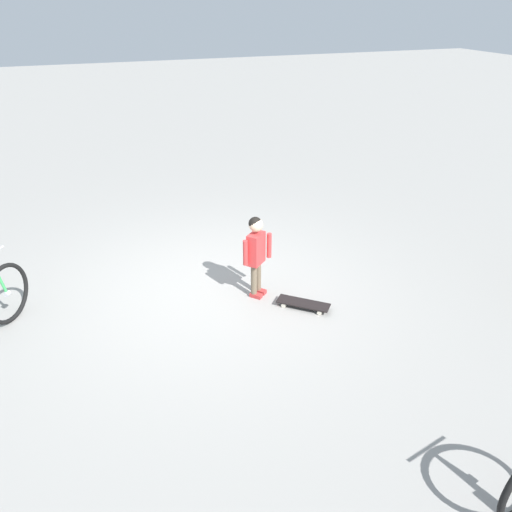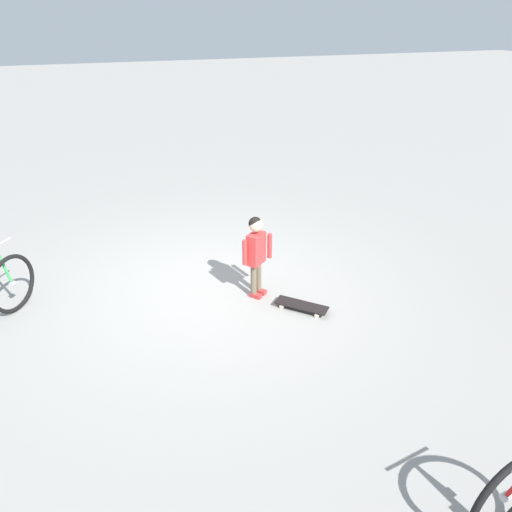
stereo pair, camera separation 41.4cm
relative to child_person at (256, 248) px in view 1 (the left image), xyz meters
name	(u,v)px [view 1 (the left image)]	position (x,y,z in m)	size (l,w,h in m)	color
ground_plane	(205,289)	(-0.35, -0.57, -0.66)	(50.00, 50.00, 0.00)	gray
child_person	(256,248)	(0.00, 0.00, 0.00)	(0.27, 0.40, 1.06)	brown
skateboard	(303,304)	(0.48, 0.43, -0.60)	(0.56, 0.61, 0.07)	black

